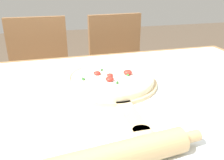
% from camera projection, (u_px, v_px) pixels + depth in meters
% --- Properties ---
extents(dining_table, '(1.40, 0.95, 0.73)m').
position_uv_depth(dining_table, '(126.00, 118.00, 0.84)').
color(dining_table, olive).
rests_on(dining_table, ground_plane).
extents(towel_cloth, '(1.32, 0.87, 0.00)m').
position_uv_depth(towel_cloth, '(127.00, 93.00, 0.80)').
color(towel_cloth, silver).
rests_on(towel_cloth, dining_table).
extents(pizza_peel, '(0.34, 0.51, 0.01)m').
position_uv_depth(pizza_peel, '(111.00, 85.00, 0.84)').
color(pizza_peel, '#D6B784').
rests_on(pizza_peel, towel_cloth).
extents(pizza, '(0.32, 0.32, 0.04)m').
position_uv_depth(pizza, '(110.00, 78.00, 0.85)').
color(pizza, beige).
rests_on(pizza, pizza_peel).
extents(rolling_pin, '(0.40, 0.09, 0.06)m').
position_uv_depth(rolling_pin, '(115.00, 157.00, 0.47)').
color(rolling_pin, tan).
rests_on(rolling_pin, towel_cloth).
extents(chair_left, '(0.41, 0.41, 0.87)m').
position_uv_depth(chair_left, '(41.00, 77.00, 1.55)').
color(chair_left, brown).
rests_on(chair_left, ground_plane).
extents(chair_right, '(0.43, 0.43, 0.87)m').
position_uv_depth(chair_right, '(119.00, 69.00, 1.68)').
color(chair_right, brown).
rests_on(chair_right, ground_plane).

